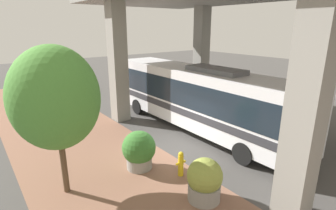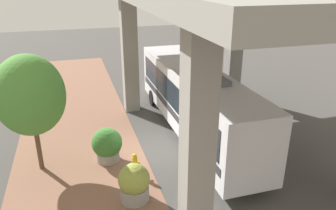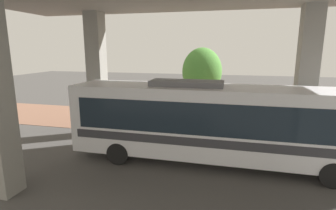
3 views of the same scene
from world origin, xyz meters
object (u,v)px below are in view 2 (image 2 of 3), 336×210
bus (194,97)px  fire_hydrant (135,164)px  planter_front (107,145)px  planter_middle (134,183)px  street_tree_near (30,96)px

bus → fire_hydrant: 5.27m
planter_front → planter_middle: planter_front is taller
bus → planter_middle: bearing=-131.1°
planter_front → street_tree_near: (-2.94, 0.21, 2.67)m
planter_front → street_tree_near: size_ratio=0.31×
fire_hydrant → bus: bearing=39.6°
fire_hydrant → planter_middle: size_ratio=0.68×
fire_hydrant → planter_front: size_ratio=0.64×
fire_hydrant → planter_middle: bearing=-101.9°
fire_hydrant → planter_front: bearing=123.1°
bus → planter_front: size_ratio=7.79×
planter_front → street_tree_near: street_tree_near is taller
planter_middle → fire_hydrant: bearing=78.1°
fire_hydrant → planter_front: planter_front is taller
fire_hydrant → street_tree_near: street_tree_near is taller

